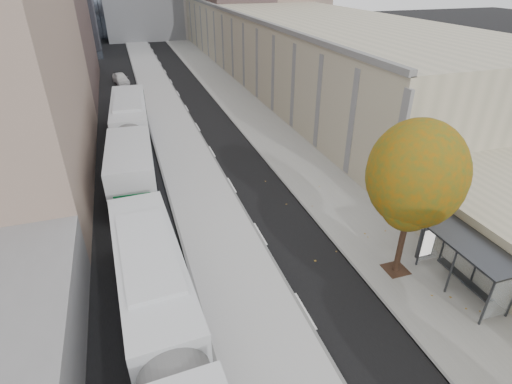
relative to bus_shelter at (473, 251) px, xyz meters
name	(u,v)px	position (x,y,z in m)	size (l,w,h in m)	color
bus_platform	(175,133)	(-9.56, 24.04, -2.11)	(4.25, 150.00, 0.15)	#BABABA
sidewalk	(260,123)	(-1.56, 24.04, -2.15)	(4.75, 150.00, 0.08)	gray
building_tan	(269,32)	(9.81, 53.04, 1.81)	(18.00, 92.00, 8.00)	#A69F86
bus_shelter	(473,251)	(0.00, 0.00, 0.00)	(1.90, 4.40, 2.53)	#383A3F
tree_c	(416,175)	(-2.09, 2.04, 3.06)	(4.20, 4.20, 7.28)	black
bus_near	(169,352)	(-13.21, -0.59, -0.58)	(3.40, 17.74, 2.94)	silver
bus_far	(131,135)	(-13.35, 20.01, -0.44)	(3.63, 19.28, 3.20)	silver
distant_car	(121,78)	(-13.49, 43.95, -1.53)	(1.55, 3.85, 1.31)	white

